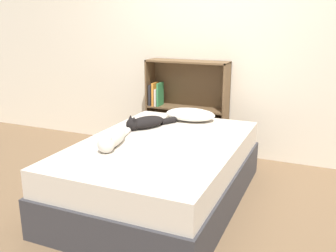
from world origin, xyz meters
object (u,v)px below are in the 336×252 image
at_px(pillow, 190,114).
at_px(bookshelf, 186,106).
at_px(cat_light, 113,138).
at_px(cat_dark, 146,122).
at_px(bed, 161,172).

bearing_deg(pillow, bookshelf, 115.59).
height_order(cat_light, cat_dark, cat_light).
bearing_deg(bookshelf, cat_light, -91.81).
bearing_deg(bookshelf, bed, -78.43).
height_order(pillow, cat_light, cat_light).
relative_size(cat_dark, bookshelf, 0.46).
xyz_separation_m(pillow, bookshelf, (-0.24, 0.49, -0.04)).
distance_m(bed, cat_light, 0.53).
bearing_deg(bookshelf, cat_dark, -92.97).
bearing_deg(bed, pillow, 91.69).
height_order(bed, cat_light, cat_light).
height_order(cat_dark, bookshelf, bookshelf).
relative_size(pillow, cat_dark, 1.03).
relative_size(cat_light, bookshelf, 0.56).
distance_m(pillow, bookshelf, 0.55).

